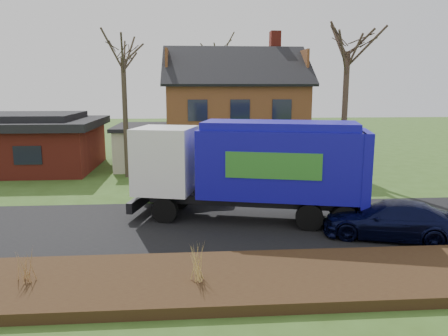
{
  "coord_description": "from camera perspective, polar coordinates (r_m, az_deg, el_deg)",
  "views": [
    {
      "loc": [
        -1.06,
        -16.56,
        5.41
      ],
      "look_at": [
        0.41,
        2.5,
        1.85
      ],
      "focal_mm": 35.0,
      "sensor_mm": 36.0,
      "label": 1
    }
  ],
  "objects": [
    {
      "name": "grass_clump_mid",
      "position": [
        11.96,
        -3.71,
        -12.07
      ],
      "size": [
        0.36,
        0.3,
        1.02
      ],
      "color": "tan",
      "rests_on": "mulch_verge"
    },
    {
      "name": "ground",
      "position": [
        17.45,
        -0.73,
        -7.5
      ],
      "size": [
        120.0,
        120.0,
        0.0
      ],
      "primitive_type": "plane",
      "color": "#34521B",
      "rests_on": "ground"
    },
    {
      "name": "silver_sedan",
      "position": [
        20.86,
        -4.75,
        -2.6
      ],
      "size": [
        4.24,
        1.93,
        1.35
      ],
      "primitive_type": "imported",
      "rotation": [
        0.0,
        0.0,
        1.44
      ],
      "color": "#ADB1B5",
      "rests_on": "ground"
    },
    {
      "name": "tree_back",
      "position": [
        40.09,
        -0.72,
        15.39
      ],
      "size": [
        3.33,
        3.33,
        10.54
      ],
      "color": "#3C3424",
      "rests_on": "ground"
    },
    {
      "name": "tree_front_east",
      "position": [
        27.19,
        15.98,
        16.96
      ],
      "size": [
        3.82,
        3.82,
        10.61
      ],
      "color": "#443329",
      "rests_on": "ground"
    },
    {
      "name": "tree_front_west",
      "position": [
        26.85,
        -13.17,
        16.08
      ],
      "size": [
        3.31,
        3.31,
        9.85
      ],
      "color": "#3F3426",
      "rests_on": "ground"
    },
    {
      "name": "ranch_house",
      "position": [
        31.72,
        -24.6,
        3.09
      ],
      "size": [
        9.8,
        8.2,
        3.7
      ],
      "color": "maroon",
      "rests_on": "ground"
    },
    {
      "name": "navy_wagon",
      "position": [
        16.95,
        20.87,
        -6.34
      ],
      "size": [
        5.09,
        3.37,
        1.37
      ],
      "primitive_type": "imported",
      "rotation": [
        0.0,
        0.0,
        -1.91
      ],
      "color": "black",
      "rests_on": "ground"
    },
    {
      "name": "road",
      "position": [
        17.45,
        -0.73,
        -7.47
      ],
      "size": [
        80.0,
        7.0,
        0.02
      ],
      "primitive_type": "cube",
      "color": "black",
      "rests_on": "ground"
    },
    {
      "name": "garbage_truck",
      "position": [
        17.71,
        3.92,
        0.55
      ],
      "size": [
        9.8,
        4.78,
        4.06
      ],
      "rotation": [
        0.0,
        0.0,
        -0.25
      ],
      "color": "black",
      "rests_on": "ground"
    },
    {
      "name": "main_house",
      "position": [
        30.6,
        0.37,
        7.97
      ],
      "size": [
        12.95,
        8.95,
        9.26
      ],
      "color": "#BFB399",
      "rests_on": "ground"
    },
    {
      "name": "grass_clump_west",
      "position": [
        13.0,
        -24.66,
        -11.39
      ],
      "size": [
        0.35,
        0.29,
        0.93
      ],
      "color": "#A57A48",
      "rests_on": "mulch_verge"
    },
    {
      "name": "mulch_verge",
      "position": [
        12.47,
        0.89,
        -14.39
      ],
      "size": [
        80.0,
        3.5,
        0.3
      ],
      "primitive_type": "cube",
      "color": "black",
      "rests_on": "ground"
    }
  ]
}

